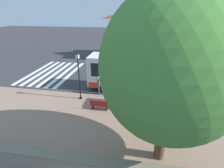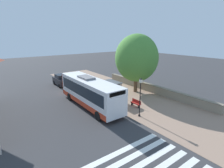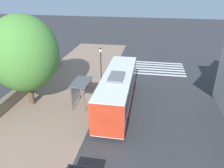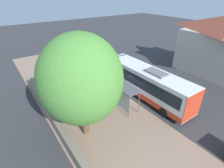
{
  "view_description": "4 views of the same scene",
  "coord_description": "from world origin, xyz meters",
  "px_view_note": "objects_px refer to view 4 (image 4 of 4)",
  "views": [
    {
      "loc": [
        -14.23,
        -0.42,
        7.55
      ],
      "look_at": [
        0.61,
        2.22,
        0.95
      ],
      "focal_mm": 28.0,
      "sensor_mm": 36.0,
      "label": 1
    },
    {
      "loc": [
        11.52,
        16.86,
        8.37
      ],
      "look_at": [
        -0.73,
        0.27,
        2.64
      ],
      "focal_mm": 28.0,
      "sensor_mm": 36.0,
      "label": 2
    },
    {
      "loc": [
        4.45,
        -19.01,
        10.98
      ],
      "look_at": [
        1.02,
        0.64,
        1.7
      ],
      "focal_mm": 35.0,
      "sensor_mm": 36.0,
      "label": 3
    },
    {
      "loc": [
        -11.38,
        -12.37,
        11.05
      ],
      "look_at": [
        -1.64,
        1.46,
        1.85
      ],
      "focal_mm": 28.0,
      "sensor_mm": 36.0,
      "label": 4
    }
  ],
  "objects_px": {
    "bus_shelter": "(125,92)",
    "pedestrian": "(115,80)",
    "bus": "(149,83)",
    "bench": "(100,93)",
    "shade_tree": "(81,80)",
    "street_lamp_near": "(101,68)"
  },
  "relations": [
    {
      "from": "bench",
      "to": "street_lamp_near",
      "type": "bearing_deg",
      "value": 54.48
    },
    {
      "from": "bus_shelter",
      "to": "bench",
      "type": "xyz_separation_m",
      "value": [
        -0.77,
        3.69,
        -1.59
      ]
    },
    {
      "from": "pedestrian",
      "to": "bench",
      "type": "distance_m",
      "value": 2.88
    },
    {
      "from": "bus_shelter",
      "to": "shade_tree",
      "type": "relative_size",
      "value": 0.32
    },
    {
      "from": "bus_shelter",
      "to": "street_lamp_near",
      "type": "distance_m",
      "value": 5.88
    },
    {
      "from": "bus_shelter",
      "to": "bench",
      "type": "relative_size",
      "value": 1.86
    },
    {
      "from": "bench",
      "to": "shade_tree",
      "type": "xyz_separation_m",
      "value": [
        -4.1,
        -4.34,
        4.7
      ]
    },
    {
      "from": "shade_tree",
      "to": "bus_shelter",
      "type": "bearing_deg",
      "value": 7.65
    },
    {
      "from": "street_lamp_near",
      "to": "shade_tree",
      "type": "distance_m",
      "value": 8.98
    },
    {
      "from": "bus",
      "to": "bus_shelter",
      "type": "distance_m",
      "value": 3.61
    },
    {
      "from": "bench",
      "to": "pedestrian",
      "type": "bearing_deg",
      "value": 15.27
    },
    {
      "from": "bus_shelter",
      "to": "pedestrian",
      "type": "relative_size",
      "value": 1.53
    },
    {
      "from": "bus",
      "to": "bench",
      "type": "xyz_separation_m",
      "value": [
        -4.36,
        3.46,
        -1.39
      ]
    },
    {
      "from": "bus",
      "to": "shade_tree",
      "type": "xyz_separation_m",
      "value": [
        -8.46,
        -0.88,
        3.32
      ]
    },
    {
      "from": "bus",
      "to": "shade_tree",
      "type": "distance_m",
      "value": 9.13
    },
    {
      "from": "street_lamp_near",
      "to": "shade_tree",
      "type": "relative_size",
      "value": 0.49
    },
    {
      "from": "bus_shelter",
      "to": "street_lamp_near",
      "type": "height_order",
      "value": "street_lamp_near"
    },
    {
      "from": "pedestrian",
      "to": "street_lamp_near",
      "type": "bearing_deg",
      "value": 130.88
    },
    {
      "from": "bus",
      "to": "bench",
      "type": "distance_m",
      "value": 5.74
    },
    {
      "from": "bus_shelter",
      "to": "pedestrian",
      "type": "xyz_separation_m",
      "value": [
        1.95,
        4.43,
        -1.0
      ]
    },
    {
      "from": "pedestrian",
      "to": "shade_tree",
      "type": "distance_m",
      "value": 9.45
    },
    {
      "from": "shade_tree",
      "to": "pedestrian",
      "type": "bearing_deg",
      "value": 36.7
    }
  ]
}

